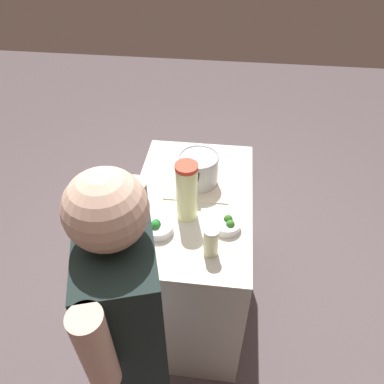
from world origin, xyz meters
The scene contains 9 objects.
ground_plane centered at (0.00, 0.00, 0.00)m, with size 8.00×8.00×0.00m, color #54494C.
counter_slab centered at (0.00, 0.00, 0.47)m, with size 1.00×0.61×0.94m, color beige.
dish_cloth centered at (-0.13, 0.02, 0.94)m, with size 0.30×0.34×0.01m, color beige.
cooking_pot centered at (-0.13, 0.02, 1.03)m, with size 0.28×0.21×0.17m.
lemonade_pitcher centered at (0.11, -0.01, 1.09)m, with size 0.10×0.10×0.31m.
mason_jar centered at (0.33, 0.12, 1.01)m, with size 0.07×0.07×0.15m.
broccoli_bowl_front centered at (0.24, -0.13, 0.96)m, with size 0.14×0.14×0.08m.
broccoli_bowl_center centered at (0.18, 0.19, 0.96)m, with size 0.13×0.13×0.07m.
person_cook centered at (0.81, -0.10, 0.96)m, with size 0.50×0.29×1.74m.
Camera 1 is at (1.38, 0.16, 2.24)m, focal length 35.02 mm.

